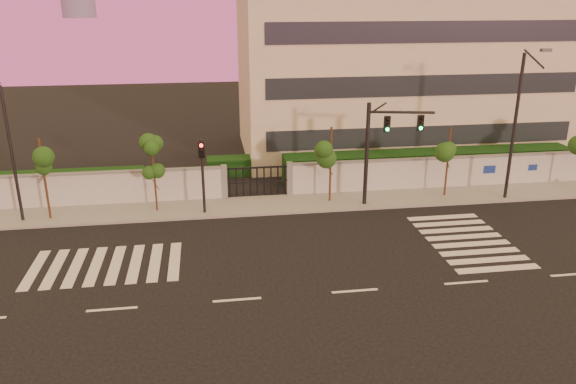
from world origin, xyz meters
name	(u,v)px	position (x,y,z in m)	size (l,w,h in m)	color
ground	(355,291)	(0.00, 0.00, 0.00)	(120.00, 120.00, 0.00)	black
sidewalk	(310,203)	(0.00, 10.50, 0.07)	(60.00, 3.00, 0.15)	gray
perimeter_wall	(307,179)	(0.10, 12.00, 1.07)	(60.00, 0.36, 2.20)	#AAADB2
hedge_row	(316,169)	(1.17, 14.74, 0.82)	(41.00, 4.25, 1.80)	black
institutional_building	(398,71)	(9.00, 21.99, 6.16)	(24.40, 12.40, 12.25)	beige
road_markings	(303,255)	(-1.58, 3.76, 0.01)	(57.00, 7.62, 0.02)	silver
street_tree_b	(42,161)	(-14.69, 10.08, 3.45)	(1.55, 1.23, 4.69)	#382314
street_tree_c	(153,159)	(-8.92, 10.44, 3.18)	(1.37, 1.09, 4.33)	#382314
street_tree_d	(331,147)	(1.24, 10.55, 3.43)	(1.53, 1.22, 4.66)	#382314
street_tree_e	(449,146)	(8.46, 10.45, 3.24)	(1.47, 1.17, 4.40)	#382314
traffic_signal_main	(380,142)	(3.92, 9.72, 3.89)	(3.87, 0.94, 6.16)	black
traffic_signal_secondary	(202,168)	(-6.24, 9.68, 2.80)	(0.34, 0.34, 4.41)	black
streetlight_west	(10,149)	(-16.14, 9.83, 4.25)	(0.47, 1.89, 7.87)	black
streetlight_east	(517,121)	(11.91, 9.29, 4.96)	(0.55, 2.21, 9.18)	black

